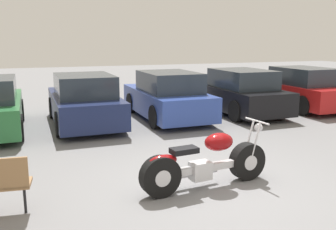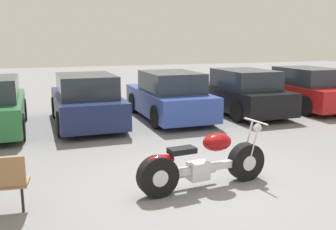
{
  "view_description": "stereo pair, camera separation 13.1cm",
  "coord_description": "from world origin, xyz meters",
  "px_view_note": "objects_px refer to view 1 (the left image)",
  "views": [
    {
      "loc": [
        -2.82,
        -5.46,
        2.44
      ],
      "look_at": [
        -0.04,
        1.94,
        0.85
      ],
      "focal_mm": 40.0,
      "sensor_mm": 36.0,
      "label": 1
    },
    {
      "loc": [
        -2.69,
        -5.51,
        2.44
      ],
      "look_at": [
        -0.04,
        1.94,
        0.85
      ],
      "focal_mm": 40.0,
      "sensor_mm": 36.0,
      "label": 2
    }
  ],
  "objects_px": {
    "motorcycle": "(205,163)",
    "parked_car_black": "(239,93)",
    "parked_car_blue": "(167,97)",
    "parked_car_navy": "(84,101)",
    "parked_car_red": "(300,89)"
  },
  "relations": [
    {
      "from": "parked_car_blue",
      "to": "parked_car_black",
      "type": "distance_m",
      "value": 2.57
    },
    {
      "from": "parked_car_red",
      "to": "parked_car_blue",
      "type": "bearing_deg",
      "value": -179.6
    },
    {
      "from": "motorcycle",
      "to": "parked_car_navy",
      "type": "distance_m",
      "value": 5.65
    },
    {
      "from": "parked_car_black",
      "to": "parked_car_red",
      "type": "bearing_deg",
      "value": 1.35
    },
    {
      "from": "parked_car_navy",
      "to": "parked_car_red",
      "type": "xyz_separation_m",
      "value": [
        7.72,
        0.05,
        0.0
      ]
    },
    {
      "from": "motorcycle",
      "to": "parked_car_black",
      "type": "bearing_deg",
      "value": 54.29
    },
    {
      "from": "motorcycle",
      "to": "parked_car_navy",
      "type": "xyz_separation_m",
      "value": [
        -1.19,
        5.51,
        0.26
      ]
    },
    {
      "from": "parked_car_navy",
      "to": "parked_car_black",
      "type": "distance_m",
      "value": 5.15
    },
    {
      "from": "motorcycle",
      "to": "parked_car_black",
      "type": "relative_size",
      "value": 0.58
    },
    {
      "from": "motorcycle",
      "to": "parked_car_navy",
      "type": "bearing_deg",
      "value": 102.2
    },
    {
      "from": "motorcycle",
      "to": "parked_car_blue",
      "type": "distance_m",
      "value": 5.7
    },
    {
      "from": "parked_car_black",
      "to": "parked_car_navy",
      "type": "bearing_deg",
      "value": 179.9
    },
    {
      "from": "parked_car_navy",
      "to": "parked_car_red",
      "type": "height_order",
      "value": "same"
    },
    {
      "from": "motorcycle",
      "to": "parked_car_blue",
      "type": "relative_size",
      "value": 0.58
    },
    {
      "from": "parked_car_blue",
      "to": "parked_car_black",
      "type": "xyz_separation_m",
      "value": [
        2.57,
        -0.02,
        0.0
      ]
    }
  ]
}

